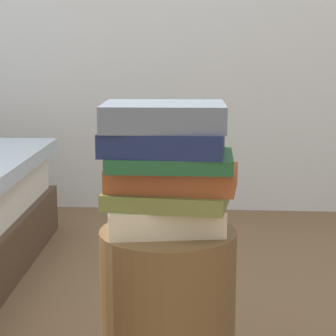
% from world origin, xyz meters
% --- Properties ---
extents(side_table, '(0.33, 0.33, 0.47)m').
position_xyz_m(side_table, '(0.00, 0.00, 0.24)').
color(side_table, brown).
rests_on(side_table, ground_plane).
extents(book_cream, '(0.29, 0.22, 0.06)m').
position_xyz_m(book_cream, '(-0.01, 0.01, 0.50)').
color(book_cream, beige).
rests_on(book_cream, side_table).
extents(book_olive, '(0.30, 0.24, 0.04)m').
position_xyz_m(book_olive, '(-0.00, 0.01, 0.55)').
color(book_olive, olive).
rests_on(book_olive, book_cream).
extents(book_rust, '(0.31, 0.18, 0.05)m').
position_xyz_m(book_rust, '(0.01, -0.00, 0.60)').
color(book_rust, '#994723').
rests_on(book_rust, book_olive).
extents(book_forest, '(0.28, 0.21, 0.03)m').
position_xyz_m(book_forest, '(0.01, -0.01, 0.64)').
color(book_forest, '#1E512D').
rests_on(book_forest, book_rust).
extents(book_navy, '(0.28, 0.21, 0.05)m').
position_xyz_m(book_navy, '(-0.01, -0.01, 0.69)').
color(book_navy, '#19234C').
rests_on(book_navy, book_forest).
extents(book_slate, '(0.28, 0.22, 0.06)m').
position_xyz_m(book_slate, '(-0.01, 0.00, 0.74)').
color(book_slate, slate).
rests_on(book_slate, book_navy).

